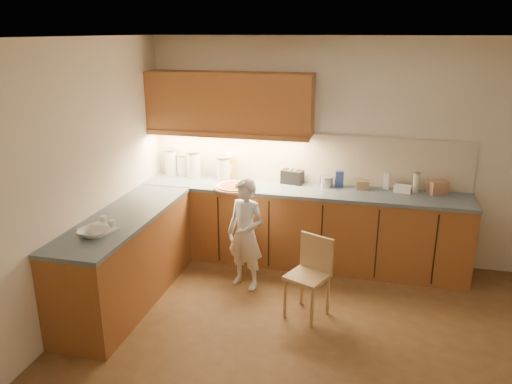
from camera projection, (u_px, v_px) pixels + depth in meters
room at (319, 163)px, 3.84m from camera, size 4.54×4.50×2.62m
l_counter at (246, 236)px, 5.58m from camera, size 3.77×2.62×0.92m
backsplash at (307, 158)px, 5.90m from camera, size 3.75×0.02×0.58m
upper_cabinets at (229, 103)px, 5.76m from camera, size 1.95×0.36×0.73m
pizza_on_board at (234, 187)px, 5.72m from camera, size 0.46×0.46×0.18m
child at (246, 234)px, 5.26m from camera, size 0.51×0.42×1.20m
wooden_chair at (311, 270)px, 4.78m from camera, size 0.46×0.46×0.79m
mixing_bowl at (93, 233)px, 4.39m from camera, size 0.26×0.26×0.06m
canister_a at (171, 162)px, 6.23m from camera, size 0.16×0.16×0.33m
canister_b at (183, 165)px, 6.21m from camera, size 0.15×0.15×0.27m
canister_c at (194, 164)px, 6.11m from camera, size 0.18×0.18×0.33m
canister_d at (223, 168)px, 6.05m from camera, size 0.17×0.17×0.28m
oil_jug at (230, 167)px, 6.06m from camera, size 0.11×0.09×0.33m
toaster at (292, 177)px, 5.89m from camera, size 0.28×0.19×0.17m
steel_pot at (326, 181)px, 5.77m from camera, size 0.16×0.16×0.12m
blue_box at (339, 179)px, 5.76m from camera, size 0.10×0.08×0.19m
card_box_a at (363, 185)px, 5.68m from camera, size 0.15×0.11×0.10m
white_bottle at (387, 181)px, 5.68m from camera, size 0.08×0.08×0.19m
flat_pack at (403, 189)px, 5.59m from camera, size 0.20×0.16×0.07m
tall_jar at (416, 183)px, 5.53m from camera, size 0.08×0.08×0.24m
card_box_b at (438, 187)px, 5.52m from camera, size 0.24×0.22×0.15m
dough_cloth at (98, 229)px, 4.51m from camera, size 0.36×0.32×0.02m
spice_jar_a at (103, 219)px, 4.68m from camera, size 0.07×0.07×0.07m
spice_jar_b at (112, 224)px, 4.55m from camera, size 0.08×0.08×0.08m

